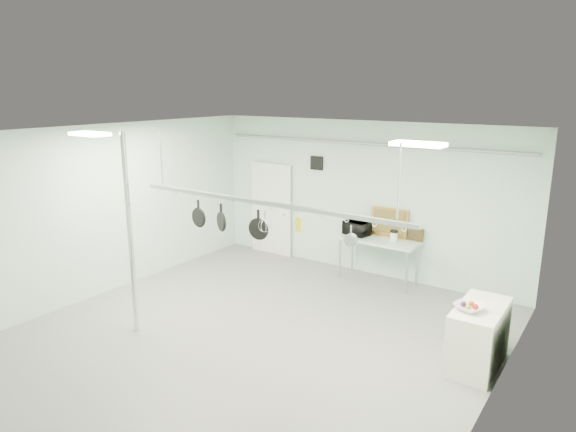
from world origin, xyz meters
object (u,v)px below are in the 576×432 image
Objects in this scene: microwave at (357,228)px; skillet_mid at (221,218)px; side_cabinet at (478,336)px; fruit_bowl at (469,307)px; prep_table at (379,242)px; chrome_pole at (130,236)px; skillet_right at (258,225)px; pot_rack at (262,201)px; coffee_canister at (394,237)px; skillet_left at (199,213)px.

skillet_mid is at bearing 89.15° from microwave.
fruit_bowl reaches higher than side_cabinet.
prep_table is 3.12× the size of microwave.
chrome_pole reaches higher than skillet_right.
skillet_right is at bearing 180.00° from pot_rack.
skillet_mid reaches higher than coffee_canister.
fruit_bowl is (2.94, -2.44, -0.10)m from microwave.
skillet_left is at bearing 180.00° from pot_rack.
coffee_canister is at bearing 78.17° from pot_rack.
chrome_pole reaches higher than prep_table.
chrome_pole is at bearing -121.52° from coffee_canister.
microwave is 2.89× the size of coffee_canister.
prep_table is at bearing 71.60° from skillet_left.
side_cabinet is 3.62m from pot_rack.
skillet_mid is (-1.20, -3.30, 1.03)m from prep_table.
chrome_pole is 5.01m from coffee_canister.
side_cabinet is 0.25× the size of pot_rack.
skillet_left is 0.96× the size of skillet_mid.
skillet_right is (-3.02, -1.10, 1.41)m from side_cabinet.
skillet_left is at bearing -168.01° from fruit_bowl.
fruit_bowl is (2.15, -2.46, -0.05)m from coffee_canister.
chrome_pole is at bearing -113.17° from skillet_mid.
chrome_pole is 2.19m from pot_rack.
chrome_pole is 0.67× the size of pot_rack.
pot_rack is 3.52m from microwave.
skillet_left is at bearing 56.02° from chrome_pole.
skillet_mid is at bearing 180.00° from pot_rack.
skillet_mid is 1.00× the size of skillet_right.
pot_rack is at bearing -101.83° from coffee_canister.
skillet_left is (-1.99, -3.34, 0.87)m from coffee_canister.
skillet_right is at bearing 101.65° from microwave.
pot_rack is 3.63m from coffee_canister.
coffee_canister is 3.26m from fruit_bowl.
skillet_mid is at bearing 39.41° from chrome_pole.
pot_rack reaches higher than side_cabinet.
skillet_right reaches higher than prep_table.
fruit_bowl is (2.45, -2.42, 0.11)m from prep_table.
skillet_left reaches higher than prep_table.
fruit_bowl is at bearing -48.86° from coffee_canister.
chrome_pole is 2.67× the size of side_cabinet.
side_cabinet is at bearing 64.75° from fruit_bowl.
skillet_mid is (-1.50, -3.34, 0.86)m from coffee_canister.
pot_rack is 10.60× the size of skillet_right.
skillet_left and skillet_right have the same top height.
skillet_left is (-1.29, 0.00, -0.36)m from pot_rack.
skillet_right reaches higher than fruit_bowl.
coffee_canister is (0.70, 3.34, -1.24)m from pot_rack.
side_cabinet is 2.34× the size of microwave.
skillet_mid is (-0.80, 0.00, -0.37)m from pot_rack.
skillet_mid is at bearing -166.46° from fruit_bowl.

